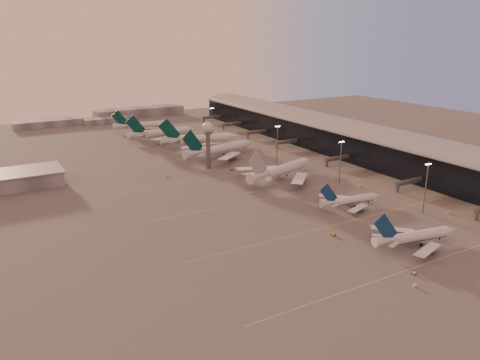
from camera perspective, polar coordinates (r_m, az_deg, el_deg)
ground at (r=197.28m, az=10.55°, el=-7.10°), size 700.00×700.00×0.00m
taxiway_markings at (r=255.38m, az=7.62°, el=-1.22°), size 180.00×185.25×0.02m
terminal at (r=341.35m, az=12.62°, el=5.07°), size 57.00×362.00×23.04m
radar_tower at (r=289.79m, az=-3.93°, el=5.42°), size 6.40×6.40×31.10m
mast_a at (r=232.56m, az=21.72°, el=-0.65°), size 3.60×0.56×25.00m
mast_b at (r=266.27m, az=12.15°, el=2.40°), size 3.60×0.56×25.00m
mast_c at (r=305.12m, az=4.56°, el=4.62°), size 3.60×0.56×25.00m
mast_d at (r=380.28m, az=-3.42°, el=7.18°), size 3.60×0.56×25.00m
distant_horizon at (r=482.07m, az=-15.09°, el=7.59°), size 165.00×37.50×9.00m
narrowbody_near at (r=199.97m, az=20.65°, el=-6.62°), size 40.53×32.09×15.93m
narrowbody_mid at (r=234.20m, az=13.37°, el=-2.55°), size 35.95×28.58×14.05m
widebody_white at (r=274.45m, az=5.27°, el=0.99°), size 58.56×46.19×21.32m
greentail_a at (r=322.06m, az=-2.40°, el=3.55°), size 60.50×48.37×22.24m
greentail_b at (r=354.78m, az=-4.83°, el=4.80°), size 61.42×49.23×22.43m
greentail_c at (r=382.98m, az=-9.39°, el=5.53°), size 58.86×47.48×21.37m
greentail_d at (r=422.12m, az=-11.71°, el=6.44°), size 52.25×42.02×18.98m
gsv_truck_a at (r=170.18m, az=20.65°, el=-11.75°), size 5.41×2.29×2.14m
gsv_tug_near at (r=177.95m, az=20.44°, el=-10.64°), size 1.98×3.11×0.86m
gsv_catering_a at (r=241.30m, az=24.19°, el=-3.28°), size 4.99×2.66×3.94m
gsv_tug_mid at (r=200.70m, az=11.31°, el=-6.55°), size 3.35×3.93×0.97m
gsv_truck_b at (r=266.12m, az=14.57°, el=-0.62°), size 5.79×3.96×2.21m
gsv_truck_c at (r=247.02m, az=1.51°, el=-1.46°), size 5.47×3.67×2.08m
gsv_catering_b at (r=275.65m, az=11.22°, el=0.40°), size 4.96×3.50×3.73m
gsv_tug_far at (r=289.70m, az=-0.97°, el=1.28°), size 2.57×3.69×0.97m
gsv_truck_d at (r=279.46m, az=-9.00°, el=0.63°), size 2.49×6.28×2.51m
gsv_tug_hangar at (r=356.36m, az=0.30°, el=4.35°), size 3.76×2.41×1.04m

